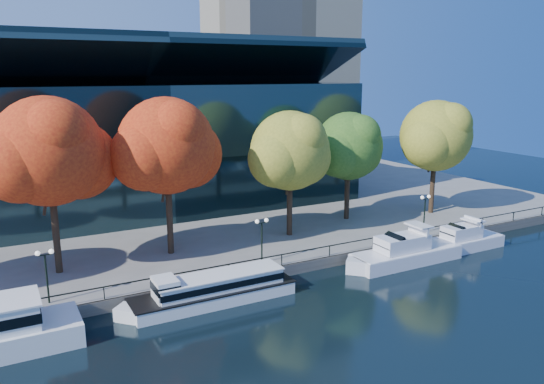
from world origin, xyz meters
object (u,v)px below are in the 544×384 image
cruiser_near (402,252)px  tree_5 (437,137)px  tree_3 (292,152)px  lamp_0 (46,264)px  tour_boat (210,289)px  tree_2 (169,148)px  cruiser_far (461,240)px  tree_4 (350,148)px  lamp_2 (425,205)px  tree_1 (51,154)px  lamp_1 (262,230)px

cruiser_near → tree_5: tree_5 is taller
tree_3 → lamp_0: bearing=-165.8°
tree_3 → tour_boat: bearing=-143.2°
tree_2 → tree_5: size_ratio=1.08×
tree_5 → tree_3: bearing=179.2°
tour_boat → tree_2: bearing=88.5°
cruiser_near → cruiser_far: cruiser_near is taller
lamp_0 → tree_4: bearing=14.2°
lamp_0 → lamp_2: 36.29m
tree_3 → tree_4: 9.16m
tree_1 → lamp_2: size_ratio=3.63×
cruiser_far → lamp_1: 21.00m
tree_4 → lamp_1: tree_4 is taller
tree_1 → lamp_1: size_ratio=3.63×
tree_2 → tree_5: bearing=-1.0°
tour_boat → tree_3: bearing=36.8°
tree_4 → lamp_1: (-15.32, -8.30, -5.20)m
cruiser_far → tree_1: tree_1 is taller
tree_1 → lamp_0: tree_1 is taller
tree_1 → tree_3: tree_1 is taller
tree_2 → lamp_1: bearing=-46.4°
cruiser_near → tour_boat: bearing=178.8°
tree_4 → cruiser_near: bearing=-102.5°
tree_5 → lamp_1: tree_5 is taller
tree_2 → lamp_2: size_ratio=3.55×
cruiser_far → tree_4: size_ratio=0.80×
tour_boat → tree_1: size_ratio=0.96×
tour_boat → lamp_0: size_ratio=3.49×
tree_5 → lamp_2: 10.80m
tree_2 → tree_5: (31.84, -0.58, -0.81)m
lamp_1 → tree_5: bearing=12.5°
tour_boat → cruiser_far: cruiser_far is taller
tour_boat → tree_1: 16.70m
tree_5 → lamp_0: tree_5 is taller
tour_boat → cruiser_far: bearing=-0.3°
tree_1 → lamp_0: size_ratio=3.63×
lamp_1 → cruiser_near: bearing=-17.3°
tree_1 → tree_3: (22.22, -0.03, -1.45)m
tree_1 → tree_2: size_ratio=1.02×
tree_3 → lamp_1: 10.44m
tree_4 → tree_1: bearing=-175.8°
cruiser_far → tree_1: size_ratio=0.67×
tree_3 → lamp_1: tree_3 is taller
tree_4 → tour_boat: bearing=-151.3°
cruiser_near → tree_1: 31.65m
tour_boat → tree_3: (12.74, 9.54, 8.43)m
tree_2 → cruiser_far: bearing=-20.6°
tree_2 → lamp_2: tree_2 is taller
lamp_0 → lamp_1: (17.37, 0.00, 0.00)m
tour_boat → tree_5: tree_5 is taller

